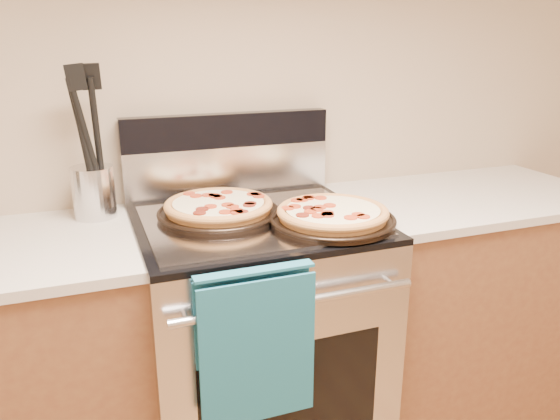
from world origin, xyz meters
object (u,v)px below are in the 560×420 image
object	(u,v)px
pepperoni_pizza_back	(219,208)
pepperoni_pizza_front	(333,215)
utensil_crock	(94,192)
range_body	(256,345)

from	to	relation	value
pepperoni_pizza_back	pepperoni_pizza_front	size ratio (longest dim) A/B	1.01
pepperoni_pizza_back	utensil_crock	distance (m)	0.42
pepperoni_pizza_front	utensil_crock	size ratio (longest dim) A/B	2.28
pepperoni_pizza_front	utensil_crock	world-z (taller)	utensil_crock
range_body	utensil_crock	world-z (taller)	utensil_crock
utensil_crock	pepperoni_pizza_back	bearing A→B (deg)	-26.01
range_body	pepperoni_pizza_front	bearing A→B (deg)	-35.31
range_body	utensil_crock	bearing A→B (deg)	154.40
range_body	pepperoni_pizza_back	bearing A→B (deg)	155.89
range_body	utensil_crock	size ratio (longest dim) A/B	5.27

